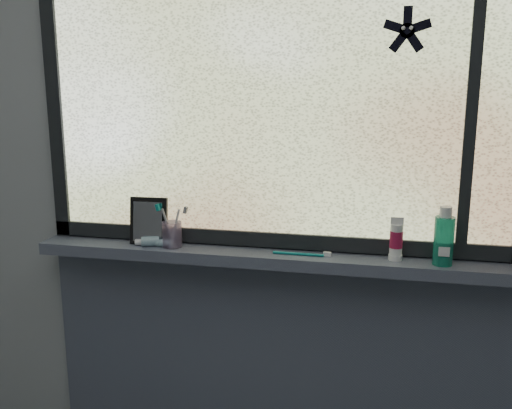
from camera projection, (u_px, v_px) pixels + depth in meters
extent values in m
cube|color=#9EA3A8|center=(275.00, 180.00, 1.91)|extent=(3.00, 0.01, 2.50)
cube|color=#4B5164|center=(271.00, 258.00, 1.89)|extent=(1.62, 0.14, 0.04)
cube|color=#4B5164|center=(273.00, 388.00, 2.06)|extent=(1.62, 0.02, 0.98)
cube|color=silver|center=(275.00, 95.00, 1.82)|extent=(1.50, 0.01, 1.00)
cube|color=black|center=(273.00, 239.00, 1.92)|extent=(1.60, 0.03, 0.05)
cube|color=black|center=(55.00, 93.00, 1.98)|extent=(0.05, 0.03, 1.10)
cube|color=black|center=(472.00, 96.00, 1.70)|extent=(0.03, 0.03, 1.00)
cube|color=black|center=(149.00, 221.00, 1.96)|extent=(0.13, 0.07, 0.16)
cylinder|color=#A38CB9|center=(172.00, 234.00, 1.94)|extent=(0.07, 0.07, 0.09)
cylinder|color=#1E9B7C|center=(444.00, 236.00, 1.74)|extent=(0.08, 0.08, 0.15)
cylinder|color=silver|center=(396.00, 237.00, 1.79)|extent=(0.05, 0.05, 0.10)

